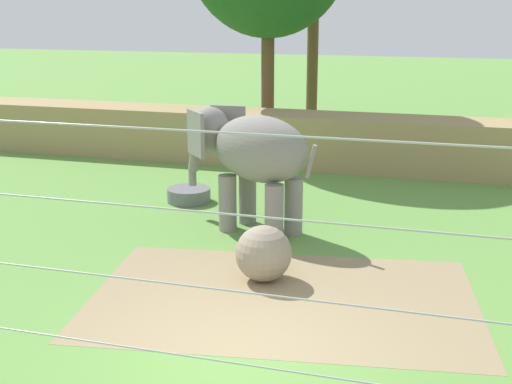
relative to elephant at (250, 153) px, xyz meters
The scene contains 7 objects.
ground_plane 5.93m from the elephant, 74.96° to the right, with size 120.00×120.00×0.00m, color #609342.
dirt_patch 4.14m from the elephant, 64.61° to the right, with size 6.55×4.27×0.01m, color #937F5B.
embankment_wall 6.83m from the elephant, 77.44° to the left, with size 36.00×1.80×1.61m, color tan.
elephant is the anchor object (origin of this frame).
enrichment_ball 3.16m from the elephant, 68.52° to the right, with size 1.03×1.03×1.03m, color gray.
cable_fence 8.33m from the elephant, 79.83° to the right, with size 9.86×0.24×3.91m.
water_tub 3.18m from the elephant, 141.48° to the left, with size 1.10×1.10×0.35m.
Camera 1 is at (2.75, -8.45, 4.86)m, focal length 48.13 mm.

